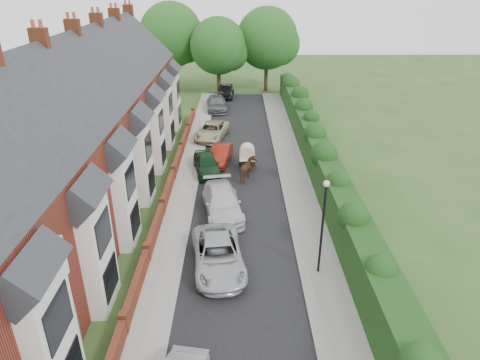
% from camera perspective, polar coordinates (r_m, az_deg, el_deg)
% --- Properties ---
extents(ground, '(140.00, 140.00, 0.00)m').
position_cam_1_polar(ground, '(19.03, 1.75, -19.69)').
color(ground, '#2D4C1E').
rests_on(ground, ground).
extents(road, '(6.00, 58.00, 0.02)m').
position_cam_1_polar(road, '(27.88, -0.01, -3.41)').
color(road, black).
rests_on(road, ground).
extents(pavement_hedge_side, '(2.20, 58.00, 0.12)m').
position_cam_1_polar(pavement_hedge_side, '(28.17, 8.38, -3.27)').
color(pavement_hedge_side, gray).
rests_on(pavement_hedge_side, ground).
extents(pavement_house_side, '(1.70, 58.00, 0.12)m').
position_cam_1_polar(pavement_house_side, '(28.10, -7.90, -3.31)').
color(pavement_house_side, gray).
rests_on(pavement_house_side, ground).
extents(kerb_hedge_side, '(0.18, 58.00, 0.13)m').
position_cam_1_polar(kerb_hedge_side, '(28.03, 6.25, -3.28)').
color(kerb_hedge_side, gray).
rests_on(kerb_hedge_side, ground).
extents(kerb_house_side, '(0.18, 58.00, 0.13)m').
position_cam_1_polar(kerb_house_side, '(28.00, -6.27, -3.30)').
color(kerb_house_side, gray).
rests_on(kerb_house_side, ground).
extents(hedge, '(2.10, 58.00, 2.85)m').
position_cam_1_polar(hedge, '(27.80, 12.25, -0.43)').
color(hedge, '#113613').
rests_on(hedge, ground).
extents(terrace_row, '(9.05, 40.50, 11.50)m').
position_cam_1_polar(terrace_row, '(27.08, -22.57, 4.04)').
color(terrace_row, maroon).
rests_on(terrace_row, ground).
extents(garden_wall_row, '(0.35, 40.35, 1.10)m').
position_cam_1_polar(garden_wall_row, '(27.20, -10.29, -3.57)').
color(garden_wall_row, brown).
rests_on(garden_wall_row, ground).
extents(lamppost, '(0.32, 0.32, 5.16)m').
position_cam_1_polar(lamppost, '(20.56, 11.05, -4.76)').
color(lamppost, black).
rests_on(lamppost, ground).
extents(tree_far_left, '(7.14, 6.80, 9.29)m').
position_cam_1_polar(tree_far_left, '(54.07, -2.54, 17.25)').
color(tree_far_left, '#332316').
rests_on(tree_far_left, ground).
extents(tree_far_right, '(7.98, 7.60, 10.31)m').
position_cam_1_polar(tree_far_right, '(56.07, 4.03, 18.13)').
color(tree_far_right, '#332316').
rests_on(tree_far_right, ground).
extents(tree_far_back, '(8.40, 8.00, 10.82)m').
position_cam_1_polar(tree_far_back, '(57.44, -8.70, 18.40)').
color(tree_far_back, '#332316').
rests_on(tree_far_back, ground).
extents(car_silver_b, '(3.18, 5.66, 1.49)m').
position_cam_1_polar(car_silver_b, '(21.99, -2.92, -9.96)').
color(car_silver_b, '#B1B4B9').
rests_on(car_silver_b, ground).
extents(car_white, '(3.06, 5.66, 1.56)m').
position_cam_1_polar(car_white, '(26.61, -2.37, -3.06)').
color(car_white, silver).
rests_on(car_white, ground).
extents(car_green, '(2.59, 4.60, 1.48)m').
position_cam_1_polar(car_green, '(32.31, -4.47, 2.20)').
color(car_green, black).
rests_on(car_green, ground).
extents(car_red, '(2.01, 4.24, 1.34)m').
position_cam_1_polar(car_red, '(34.13, -2.61, 3.43)').
color(car_red, maroon).
rests_on(car_red, ground).
extents(car_beige, '(3.39, 5.48, 1.41)m').
position_cam_1_polar(car_beige, '(39.40, -3.75, 6.55)').
color(car_beige, tan).
rests_on(car_beige, ground).
extents(car_grey, '(2.47, 5.27, 1.49)m').
position_cam_1_polar(car_grey, '(48.17, -3.15, 10.16)').
color(car_grey, '#5A5C61').
rests_on(car_grey, ground).
extents(car_black, '(2.14, 4.82, 1.61)m').
position_cam_1_polar(car_black, '(53.54, -1.92, 11.82)').
color(car_black, black).
rests_on(car_black, ground).
extents(horse, '(1.49, 2.16, 1.67)m').
position_cam_1_polar(horse, '(30.93, 1.03, 1.36)').
color(horse, '#51331E').
rests_on(horse, ground).
extents(horse_cart, '(1.23, 2.72, 1.96)m').
position_cam_1_polar(horse_cart, '(32.78, 0.96, 3.35)').
color(horse_cart, black).
rests_on(horse_cart, ground).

